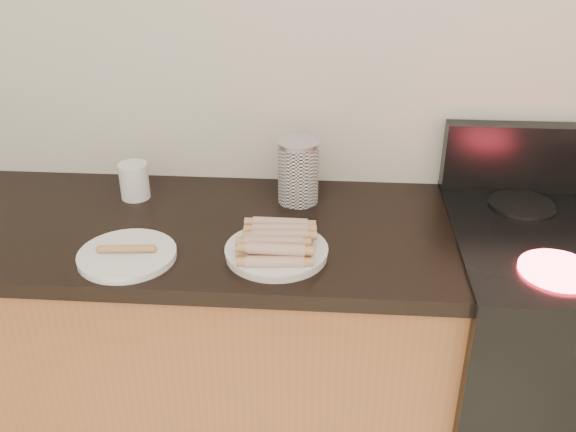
# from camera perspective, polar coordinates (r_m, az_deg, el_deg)

# --- Properties ---
(wall_back) EXTENTS (4.00, 0.04, 2.60)m
(wall_back) POSITION_cam_1_polar(r_m,az_deg,el_deg) (1.84, 1.78, 14.60)
(wall_back) COLOR silver
(wall_back) RESTS_ON ground
(cabinet_base) EXTENTS (2.20, 0.59, 0.86)m
(cabinet_base) POSITION_cam_1_polar(r_m,az_deg,el_deg) (2.11, -18.73, -11.60)
(cabinet_base) COLOR brown
(cabinet_base) RESTS_ON floor
(counter_slab) EXTENTS (2.20, 0.62, 0.04)m
(counter_slab) POSITION_cam_1_polar(r_m,az_deg,el_deg) (1.87, -20.80, -0.84)
(counter_slab) COLOR black
(counter_slab) RESTS_ON cabinet_base
(stove) EXTENTS (0.76, 0.65, 0.91)m
(stove) POSITION_cam_1_polar(r_m,az_deg,el_deg) (2.06, 23.73, -12.86)
(stove) COLOR black
(stove) RESTS_ON floor
(burner_near_left) EXTENTS (0.18, 0.18, 0.01)m
(burner_near_left) POSITION_cam_1_polar(r_m,az_deg,el_deg) (1.62, 22.88, -4.48)
(burner_near_left) COLOR #FF1E2D
(burner_near_left) RESTS_ON stove
(burner_far_left) EXTENTS (0.18, 0.18, 0.01)m
(burner_far_left) POSITION_cam_1_polar(r_m,az_deg,el_deg) (1.90, 20.06, 0.97)
(burner_far_left) COLOR black
(burner_far_left) RESTS_ON stove
(main_plate) EXTENTS (0.31, 0.31, 0.02)m
(main_plate) POSITION_cam_1_polar(r_m,az_deg,el_deg) (1.58, -1.03, -3.28)
(main_plate) COLOR white
(main_plate) RESTS_ON counter_slab
(side_plate) EXTENTS (0.32, 0.32, 0.02)m
(side_plate) POSITION_cam_1_polar(r_m,az_deg,el_deg) (1.61, -14.10, -3.41)
(side_plate) COLOR silver
(side_plate) RESTS_ON counter_slab
(hotdog_pile) EXTENTS (0.14, 0.19, 0.05)m
(hotdog_pile) POSITION_cam_1_polar(r_m,az_deg,el_deg) (1.56, -1.04, -2.20)
(hotdog_pile) COLOR maroon
(hotdog_pile) RESTS_ON main_plate
(plain_sausages) EXTENTS (0.13, 0.03, 0.02)m
(plain_sausages) POSITION_cam_1_polar(r_m,az_deg,el_deg) (1.60, -14.18, -2.84)
(plain_sausages) COLOR #D5773E
(plain_sausages) RESTS_ON side_plate
(canister) EXTENTS (0.12, 0.12, 0.18)m
(canister) POSITION_cam_1_polar(r_m,az_deg,el_deg) (1.81, 0.91, 3.98)
(canister) COLOR silver
(canister) RESTS_ON counter_slab
(mug) EXTENTS (0.11, 0.11, 0.10)m
(mug) POSITION_cam_1_polar(r_m,az_deg,el_deg) (1.90, -13.51, 3.06)
(mug) COLOR white
(mug) RESTS_ON counter_slab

